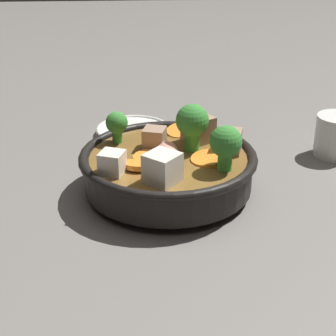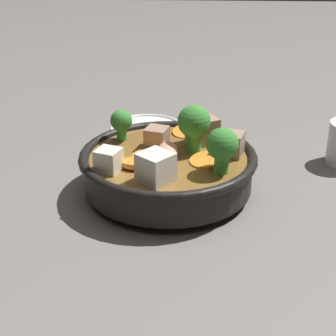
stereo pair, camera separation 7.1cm
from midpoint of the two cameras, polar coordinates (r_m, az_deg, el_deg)
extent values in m
plane|color=slate|center=(0.73, 2.80, -2.53)|extent=(3.00, 3.00, 0.00)
cylinder|color=black|center=(0.72, 2.81, -2.18)|extent=(0.12, 0.12, 0.01)
cylinder|color=black|center=(0.71, 2.85, -0.37)|extent=(0.21, 0.21, 0.04)
torus|color=black|center=(0.70, 2.89, 1.13)|extent=(0.22, 0.22, 0.01)
cylinder|color=brown|center=(0.71, 2.87, 0.30)|extent=(0.20, 0.20, 0.02)
cylinder|color=orange|center=(0.77, 4.47, 3.61)|extent=(0.05, 0.05, 0.01)
cylinder|color=orange|center=(0.70, 1.05, 1.08)|extent=(0.06, 0.06, 0.01)
cylinder|color=orange|center=(0.69, 6.97, 0.70)|extent=(0.06, 0.06, 0.01)
cylinder|color=orange|center=(0.68, -0.19, 0.41)|extent=(0.04, 0.05, 0.01)
cylinder|color=green|center=(0.72, 5.47, 2.64)|extent=(0.02, 0.02, 0.03)
sphere|color=#388433|center=(0.71, 5.56, 4.68)|extent=(0.04, 0.04, 0.04)
cylinder|color=green|center=(0.75, -2.01, 3.43)|extent=(0.01, 0.01, 0.02)
sphere|color=#388433|center=(0.74, -2.04, 4.78)|extent=(0.03, 0.03, 0.03)
cylinder|color=green|center=(0.66, 8.51, 0.39)|extent=(0.02, 0.02, 0.02)
sphere|color=#388433|center=(0.65, 8.65, 2.36)|extent=(0.04, 0.04, 0.04)
cube|color=#9E7F66|center=(0.71, 9.28, 2.37)|extent=(0.04, 0.04, 0.03)
cube|color=#9E7F66|center=(0.74, 6.29, 3.79)|extent=(0.05, 0.05, 0.03)
cube|color=#9E7F66|center=(0.72, 1.66, 3.04)|extent=(0.03, 0.03, 0.03)
cube|color=silver|center=(0.66, -3.01, 0.74)|extent=(0.03, 0.03, 0.03)
cube|color=silver|center=(0.63, 1.94, -0.03)|extent=(0.05, 0.05, 0.03)
ellipsoid|color=#EA9E84|center=(0.70, 2.88, 1.70)|extent=(0.03, 0.05, 0.02)
cylinder|color=white|center=(0.90, 0.10, 3.76)|extent=(0.11, 0.11, 0.01)
torus|color=white|center=(0.90, 0.10, 4.05)|extent=(0.12, 0.12, 0.01)
camera|label=1|loc=(0.04, -87.14, 1.39)|focal=60.00mm
camera|label=2|loc=(0.04, 92.86, -1.39)|focal=60.00mm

